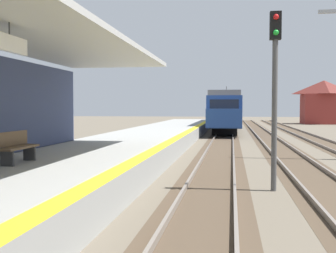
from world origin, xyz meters
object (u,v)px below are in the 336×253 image
object	(u,v)px
approaching_train	(226,110)
distant_trackside_house	(324,101)
rail_signal_post	(275,82)
platform_bench	(16,146)

from	to	relation	value
approaching_train	distant_trackside_house	size ratio (longest dim) A/B	2.97
rail_signal_post	platform_bench	bearing A→B (deg)	-166.48
platform_bench	rail_signal_post	bearing A→B (deg)	13.52
platform_bench	distant_trackside_house	distance (m)	56.01
approaching_train	distant_trackside_house	bearing A→B (deg)	56.63
rail_signal_post	distant_trackside_house	world-z (taller)	distant_trackside_house
approaching_train	rail_signal_post	bearing A→B (deg)	-86.45
rail_signal_post	platform_bench	size ratio (longest dim) A/B	3.25
platform_bench	distant_trackside_house	xyz separation A→B (m)	(19.25, 52.56, 1.96)
approaching_train	rail_signal_post	xyz separation A→B (m)	(1.84, -29.64, 1.02)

